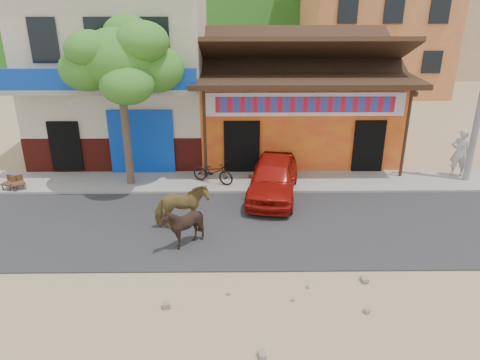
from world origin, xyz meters
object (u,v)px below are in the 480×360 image
object	(u,v)px
red_car	(273,178)
pedestrian	(460,153)
tree	(123,105)
cafe_chair_left	(8,177)
cafe_chair_right	(17,177)
cow_tan	(182,207)
cow_dark	(182,226)
scooter	(213,172)

from	to	relation	value
red_car	pedestrian	size ratio (longest dim) A/B	2.15
tree	cafe_chair_left	xyz separation A→B (m)	(-4.32, -0.50, -2.54)
cafe_chair_left	cafe_chair_right	bearing A→B (deg)	16.82
red_car	cafe_chair_right	distance (m)	9.28
cow_tan	red_car	size ratio (longest dim) A/B	0.41
cow_tan	pedestrian	world-z (taller)	pedestrian
red_car	cafe_chair_left	distance (m)	9.62
cow_tan	cow_dark	world-z (taller)	cow_tan
cafe_chair_left	cafe_chair_right	world-z (taller)	cafe_chair_right
cow_tan	pedestrian	size ratio (longest dim) A/B	0.87
cow_tan	cow_dark	size ratio (longest dim) A/B	1.28
cow_tan	red_car	bearing A→B (deg)	-68.28
cow_tan	cow_dark	xyz separation A→B (m)	(0.13, -1.16, -0.05)
cow_tan	scooter	xyz separation A→B (m)	(0.81, 3.34, -0.17)
cow_dark	red_car	world-z (taller)	red_car
scooter	cafe_chair_left	world-z (taller)	cafe_chair_left
cow_tan	cow_dark	distance (m)	1.17
cow_dark	scooter	xyz separation A→B (m)	(0.68, 4.50, -0.12)
scooter	pedestrian	distance (m)	9.53
red_car	scooter	distance (m)	2.41
cow_tan	scooter	distance (m)	3.44
tree	red_car	bearing A→B (deg)	-10.72
cow_tan	red_car	distance (m)	3.79
cow_dark	red_car	distance (m)	4.51
cow_tan	cafe_chair_left	distance (m)	7.19
red_car	cafe_chair_left	xyz separation A→B (m)	(-9.60, 0.50, -0.16)
cow_dark	cafe_chair_right	world-z (taller)	cow_dark
cow_tan	cafe_chair_right	size ratio (longest dim) A/B	1.80
red_car	scooter	bearing A→B (deg)	164.93
cafe_chair_left	cow_dark	bearing A→B (deg)	-13.80
tree	cow_dark	size ratio (longest dim) A/B	4.65
scooter	cafe_chair_left	xyz separation A→B (m)	(-7.42, -0.51, 0.02)
cow_tan	tree	bearing A→B (deg)	18.38
tree	cow_tan	size ratio (longest dim) A/B	3.65
red_car	pedestrian	bearing A→B (deg)	22.39
cow_tan	red_car	world-z (taller)	cow_tan
tree	red_car	world-z (taller)	tree
scooter	cafe_chair_right	bearing A→B (deg)	120.11
scooter	cafe_chair_right	distance (m)	7.10
cow_tan	cafe_chair_right	bearing A→B (deg)	49.63
cow_tan	pedestrian	distance (m)	11.05
cow_dark	pedestrian	world-z (taller)	pedestrian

